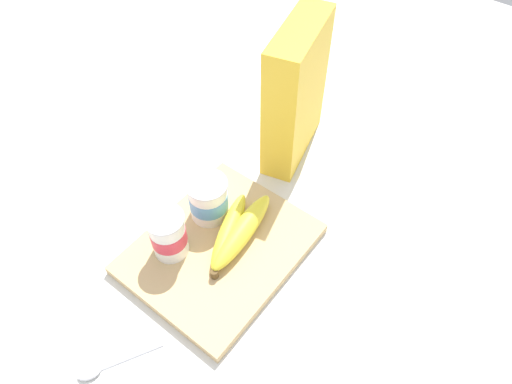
{
  "coord_description": "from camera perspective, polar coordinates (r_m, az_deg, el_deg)",
  "views": [
    {
      "loc": [
        -0.32,
        -0.33,
        0.72
      ],
      "look_at": [
        0.11,
        0.0,
        0.07
      ],
      "focal_mm": 32.41,
      "sensor_mm": 36.0,
      "label": 1
    }
  ],
  "objects": [
    {
      "name": "banana_bunch",
      "position": [
        0.83,
        -2.33,
        -4.88
      ],
      "size": [
        0.19,
        0.1,
        0.04
      ],
      "color": "yellow",
      "rests_on": "cutting_board"
    },
    {
      "name": "ground_plane",
      "position": [
        0.86,
        -4.38,
        -7.33
      ],
      "size": [
        2.4,
        2.4,
        0.0
      ],
      "primitive_type": "plane",
      "color": "silver"
    },
    {
      "name": "cutting_board",
      "position": [
        0.85,
        -4.42,
        -6.97
      ],
      "size": [
        0.32,
        0.26,
        0.02
      ],
      "primitive_type": "cube",
      "color": "tan",
      "rests_on": "ground_plane"
    },
    {
      "name": "spoon",
      "position": [
        0.79,
        -17.9,
        -19.68
      ],
      "size": [
        0.12,
        0.08,
        0.01
      ],
      "color": "silver",
      "rests_on": "ground_plane"
    },
    {
      "name": "yogurt_cup_back",
      "position": [
        0.85,
        -5.91,
        -0.88
      ],
      "size": [
        0.08,
        0.08,
        0.09
      ],
      "color": "white",
      "rests_on": "cutting_board"
    },
    {
      "name": "cereal_box",
      "position": [
        0.93,
        4.92,
        11.97
      ],
      "size": [
        0.21,
        0.12,
        0.29
      ],
      "primitive_type": "cube",
      "rotation": [
        0.0,
        0.0,
        0.26
      ],
      "color": "yellow",
      "rests_on": "ground_plane"
    },
    {
      "name": "yogurt_cup_front",
      "position": [
        0.81,
        -10.78,
        -5.19
      ],
      "size": [
        0.07,
        0.07,
        0.09
      ],
      "color": "white",
      "rests_on": "cutting_board"
    }
  ]
}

